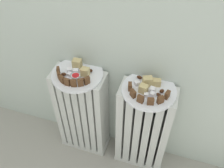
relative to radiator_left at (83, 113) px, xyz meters
The scene contains 39 objects.
radiator_left is the anchor object (origin of this frame).
radiator_right 0.38m from the radiator_left, ahead, with size 0.30×0.15×0.63m.
plate_left 0.32m from the radiator_left, 135.00° to the left, with size 0.27×0.27×0.01m, color white.
plate_right 0.50m from the radiator_left, ahead, with size 0.27×0.27×0.01m, color white.
dark_cake_slice_left_0 0.36m from the radiator_left, 158.50° to the right, with size 0.03×0.01×0.04m, color #56351E.
dark_cake_slice_left_1 0.36m from the radiator_left, 137.96° to the right, with size 0.03×0.01×0.04m, color #56351E.
dark_cake_slice_left_2 0.36m from the radiator_left, 117.42° to the right, with size 0.03×0.01×0.04m, color #56351E.
dark_cake_slice_left_3 0.36m from the radiator_left, 96.88° to the right, with size 0.03×0.01×0.04m, color #56351E.
dark_cake_slice_left_4 0.36m from the radiator_left, 76.35° to the right, with size 0.03×0.01×0.04m, color #56351E.
dark_cake_slice_left_5 0.36m from the radiator_left, 55.81° to the right, with size 0.03×0.01×0.04m, color #56351E.
dark_cake_slice_left_6 0.36m from the radiator_left, 35.27° to the right, with size 0.03×0.01×0.04m, color #56351E.
marble_cake_slice_left_0 0.36m from the radiator_left, ahead, with size 0.04×0.03×0.05m, color tan.
marble_cake_slice_left_1 0.36m from the radiator_left, 111.94° to the left, with size 0.05×0.03×0.05m, color tan.
turkish_delight_left_0 0.34m from the radiator_left, behind, with size 0.03×0.03×0.03m, color white.
turkish_delight_left_1 0.34m from the radiator_left, 135.63° to the right, with size 0.02×0.02×0.02m, color white.
turkish_delight_left_2 0.34m from the radiator_left, behind, with size 0.02×0.02×0.02m, color white.
medjool_date_left_0 0.34m from the radiator_left, 51.36° to the left, with size 0.03×0.02×0.02m, color #3D1E0F.
medjool_date_left_1 0.34m from the radiator_left, 42.52° to the right, with size 0.03×0.02×0.02m, color #3D1E0F.
medjool_date_left_2 0.34m from the radiator_left, 28.10° to the left, with size 0.03×0.02×0.02m, color #3D1E0F.
medjool_date_left_3 0.35m from the radiator_left, 148.32° to the right, with size 0.03×0.02×0.02m, color #3D1E0F.
jam_bowl_left 0.34m from the radiator_left, 77.29° to the right, with size 0.05×0.05×0.02m.
dark_cake_slice_right_0 0.45m from the radiator_left, ahead, with size 0.03×0.02×0.04m, color #56351E.
dark_cake_slice_right_1 0.47m from the radiator_left, 12.20° to the right, with size 0.03×0.02×0.04m, color #56351E.
dark_cake_slice_right_2 0.50m from the radiator_left, 14.35° to the right, with size 0.03×0.02×0.04m, color #56351E.
dark_cake_slice_right_3 0.54m from the radiator_left, 12.73° to the right, with size 0.03×0.02×0.04m, color #56351E.
dark_cake_slice_right_4 0.56m from the radiator_left, ahead, with size 0.03×0.02×0.04m, color #56351E.
dark_cake_slice_right_5 0.58m from the radiator_left, ahead, with size 0.03×0.02×0.04m, color #56351E.
marble_cake_slice_right_0 0.50m from the radiator_left, ahead, with size 0.04×0.03×0.04m, color tan.
marble_cake_slice_right_1 0.53m from the radiator_left, ahead, with size 0.04×0.03×0.04m, color tan.
marble_cake_slice_right_2 0.50m from the radiator_left, ahead, with size 0.05×0.03×0.05m, color tan.
turkish_delight_right_0 0.46m from the radiator_left, ahead, with size 0.02×0.02×0.02m, color white.
turkish_delight_right_1 0.52m from the radiator_left, ahead, with size 0.02×0.02×0.02m, color white.
turkish_delight_right_2 0.52m from the radiator_left, ahead, with size 0.02×0.02×0.02m, color white.
turkish_delight_right_3 0.50m from the radiator_left, ahead, with size 0.02×0.02×0.02m, color white.
medjool_date_right_0 0.54m from the radiator_left, ahead, with size 0.03×0.02×0.02m, color #3D1E0F.
medjool_date_right_1 0.49m from the radiator_left, 10.20° to the left, with size 0.02×0.02×0.02m, color #3D1E0F.
medjool_date_right_2 0.46m from the radiator_left, 10.87° to the left, with size 0.03×0.02×0.02m, color #3D1E0F.
medjool_date_right_3 0.55m from the radiator_left, ahead, with size 0.02×0.02×0.02m, color #3D1E0F.
fork 0.50m from the radiator_left, ahead, with size 0.06×0.09×0.00m.
Camera 1 is at (0.27, -0.56, 1.49)m, focal length 39.58 mm.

